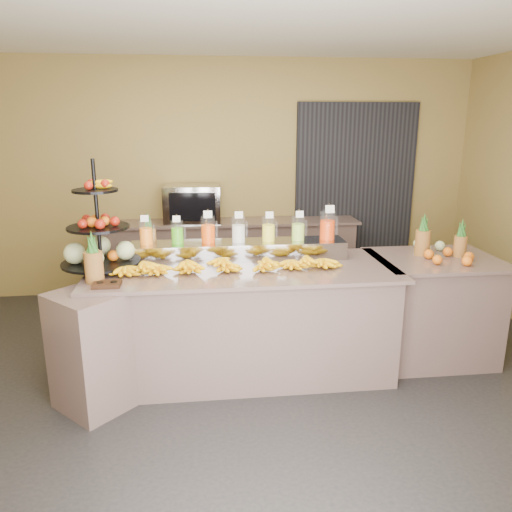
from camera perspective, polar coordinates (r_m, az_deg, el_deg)
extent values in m
plane|color=black|center=(4.17, -0.98, -14.86)|extent=(6.00, 6.00, 0.00)
cube|color=olive|center=(6.15, -3.39, 8.80)|extent=(6.00, 0.02, 2.80)
cube|color=silver|center=(3.67, -1.20, 26.51)|extent=(6.00, 5.00, 0.02)
cube|color=black|center=(6.42, 11.19, 7.01)|extent=(1.50, 0.06, 2.20)
cube|color=gray|center=(4.24, -1.41, -7.56)|extent=(2.40, 0.90, 0.90)
cube|color=gray|center=(4.08, -1.45, -1.53)|extent=(2.50, 1.00, 0.03)
cube|color=gray|center=(3.94, -18.02, -10.20)|extent=(0.71, 0.71, 0.90)
cube|color=gray|center=(4.78, 19.34, -5.75)|extent=(1.00, 0.80, 0.90)
cube|color=gray|center=(4.64, 19.84, -0.38)|extent=(1.08, 0.88, 0.03)
cube|color=gray|center=(6.08, -3.10, -0.41)|extent=(3.00, 0.50, 0.90)
cube|color=gray|center=(5.97, -3.17, 3.89)|extent=(3.10, 0.55, 0.03)
cube|color=gray|center=(4.32, -1.99, 0.68)|extent=(1.85, 0.30, 0.15)
cylinder|color=silver|center=(4.29, -12.46, 2.64)|extent=(0.11, 0.11, 0.20)
cylinder|color=orange|center=(4.30, -12.44, 2.22)|extent=(0.10, 0.10, 0.14)
cylinder|color=gray|center=(4.29, -12.67, 3.27)|extent=(0.01, 0.01, 0.24)
cube|color=white|center=(4.22, -12.63, 4.21)|extent=(0.06, 0.02, 0.06)
cylinder|color=silver|center=(4.27, -8.99, 2.70)|extent=(0.11, 0.11, 0.19)
cylinder|color=#3FAC12|center=(4.28, -8.97, 2.30)|extent=(0.10, 0.10, 0.13)
cylinder|color=gray|center=(4.27, -9.19, 3.30)|extent=(0.01, 0.01, 0.23)
cube|color=white|center=(4.20, -9.08, 4.20)|extent=(0.06, 0.02, 0.05)
cylinder|color=silver|center=(4.27, -5.50, 3.01)|extent=(0.12, 0.12, 0.22)
cylinder|color=#F54900|center=(4.27, -5.49, 2.54)|extent=(0.11, 0.11, 0.15)
cylinder|color=gray|center=(4.26, -5.73, 3.70)|extent=(0.01, 0.01, 0.27)
cube|color=white|center=(4.18, -5.53, 4.76)|extent=(0.07, 0.02, 0.06)
cylinder|color=silver|center=(4.28, -2.01, 3.05)|extent=(0.12, 0.12, 0.22)
cylinder|color=silver|center=(4.29, -2.01, 2.60)|extent=(0.11, 0.11, 0.15)
cylinder|color=gray|center=(4.28, -2.23, 3.71)|extent=(0.01, 0.01, 0.25)
cube|color=white|center=(4.20, -1.97, 4.72)|extent=(0.07, 0.02, 0.06)
cylinder|color=silver|center=(4.31, 1.44, 3.10)|extent=(0.11, 0.11, 0.21)
cylinder|color=yellow|center=(4.31, 1.44, 2.66)|extent=(0.11, 0.11, 0.14)
cylinder|color=gray|center=(4.31, 1.24, 3.74)|extent=(0.01, 0.01, 0.25)
cube|color=white|center=(4.23, 1.55, 4.71)|extent=(0.07, 0.02, 0.06)
cylinder|color=silver|center=(4.35, 4.84, 3.17)|extent=(0.11, 0.11, 0.21)
cylinder|color=#A2CF45|center=(4.36, 4.83, 2.74)|extent=(0.11, 0.11, 0.14)
cylinder|color=gray|center=(4.35, 4.64, 3.81)|extent=(0.01, 0.01, 0.25)
cube|color=white|center=(4.27, 5.02, 4.78)|extent=(0.07, 0.02, 0.06)
cylinder|color=silver|center=(4.41, 8.16, 3.46)|extent=(0.13, 0.13, 0.25)
cylinder|color=#E23501|center=(4.41, 8.15, 2.96)|extent=(0.13, 0.13, 0.17)
cylinder|color=gray|center=(4.40, 7.95, 4.20)|extent=(0.01, 0.01, 0.29)
cube|color=white|center=(4.32, 8.45, 5.33)|extent=(0.08, 0.02, 0.07)
ellipsoid|color=yellow|center=(4.02, -14.64, -1.38)|extent=(0.22, 0.16, 0.09)
ellipsoid|color=yellow|center=(3.99, -10.84, -1.27)|extent=(0.22, 0.16, 0.09)
ellipsoid|color=yellow|center=(3.98, -7.00, -1.16)|extent=(0.22, 0.16, 0.09)
ellipsoid|color=yellow|center=(3.99, -3.16, -1.04)|extent=(0.22, 0.16, 0.09)
ellipsoid|color=yellow|center=(4.01, 0.66, -0.92)|extent=(0.22, 0.16, 0.09)
ellipsoid|color=yellow|center=(4.05, 4.41, -0.79)|extent=(0.22, 0.16, 0.09)
ellipsoid|color=yellow|center=(4.11, 8.08, -0.67)|extent=(0.22, 0.16, 0.09)
ellipsoid|color=yellow|center=(3.98, -12.42, -0.43)|extent=(0.18, 0.15, 0.08)
ellipsoid|color=yellow|center=(3.96, -7.80, -0.29)|extent=(0.18, 0.15, 0.08)
ellipsoid|color=yellow|center=(3.97, -3.17, -0.15)|extent=(0.18, 0.15, 0.08)
ellipsoid|color=yellow|center=(4.00, 1.42, -0.01)|extent=(0.18, 0.15, 0.08)
ellipsoid|color=yellow|center=(4.06, 5.91, 0.13)|extent=(0.18, 0.15, 0.08)
cylinder|color=black|center=(4.14, -17.69, 4.48)|extent=(0.04, 0.04, 0.88)
cylinder|color=black|center=(4.23, -17.26, -0.72)|extent=(0.77, 0.77, 0.02)
cylinder|color=black|center=(4.16, -17.58, 3.16)|extent=(0.60, 0.60, 0.02)
cylinder|color=black|center=(4.11, -17.91, 7.15)|extent=(0.43, 0.43, 0.02)
sphere|color=beige|center=(4.17, -14.73, 0.59)|extent=(0.17, 0.17, 0.17)
sphere|color=maroon|center=(4.13, -15.77, 3.90)|extent=(0.08, 0.08, 0.08)
sphere|color=orange|center=(4.24, -18.62, -0.05)|extent=(0.09, 0.09, 0.09)
cube|color=black|center=(3.78, -16.66, -3.11)|extent=(0.20, 0.15, 0.03)
cylinder|color=brown|center=(3.87, -18.02, -1.23)|extent=(0.14, 0.14, 0.23)
cone|color=#20531B|center=(3.82, -18.27, 1.59)|extent=(0.07, 0.07, 0.16)
cylinder|color=brown|center=(4.45, -12.14, 1.41)|extent=(0.13, 0.13, 0.25)
cone|color=#20531B|center=(4.41, -12.29, 3.97)|extent=(0.07, 0.07, 0.16)
cylinder|color=brown|center=(4.67, 18.49, 1.45)|extent=(0.12, 0.12, 0.22)
cylinder|color=brown|center=(4.73, 22.29, 1.03)|extent=(0.11, 0.11, 0.18)
ellipsoid|color=orange|center=(4.55, 21.20, -0.07)|extent=(0.33, 0.22, 0.08)
cube|color=gray|center=(5.92, -7.26, 5.96)|extent=(0.67, 0.49, 0.43)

